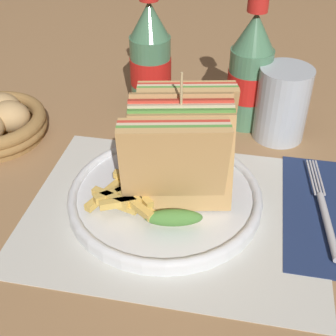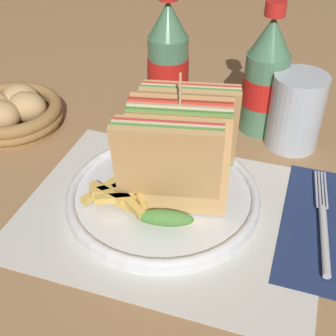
{
  "view_description": "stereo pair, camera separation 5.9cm",
  "coord_description": "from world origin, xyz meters",
  "px_view_note": "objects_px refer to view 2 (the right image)",
  "views": [
    {
      "loc": [
        0.12,
        -0.46,
        0.4
      ],
      "look_at": [
        0.03,
        0.0,
        0.04
      ],
      "focal_mm": 50.0,
      "sensor_mm": 36.0,
      "label": 1
    },
    {
      "loc": [
        0.18,
        -0.45,
        0.4
      ],
      "look_at": [
        0.03,
        0.0,
        0.04
      ],
      "focal_mm": 50.0,
      "sensor_mm": 36.0,
      "label": 2
    }
  ],
  "objects_px": {
    "plate_main": "(163,196)",
    "fork": "(324,228)",
    "coke_bottle_far": "(266,79)",
    "coke_bottle_near": "(168,60)",
    "glass_near": "(296,111)",
    "club_sandwich": "(179,148)",
    "bread_basket": "(11,112)"
  },
  "relations": [
    {
      "from": "plate_main",
      "to": "club_sandwich",
      "type": "relative_size",
      "value": 1.3
    },
    {
      "from": "coke_bottle_near",
      "to": "bread_basket",
      "type": "bearing_deg",
      "value": -148.24
    },
    {
      "from": "plate_main",
      "to": "coke_bottle_far",
      "type": "relative_size",
      "value": 1.23
    },
    {
      "from": "glass_near",
      "to": "plate_main",
      "type": "bearing_deg",
      "value": -126.83
    },
    {
      "from": "glass_near",
      "to": "bread_basket",
      "type": "height_order",
      "value": "glass_near"
    },
    {
      "from": "coke_bottle_far",
      "to": "glass_near",
      "type": "relative_size",
      "value": 1.78
    },
    {
      "from": "plate_main",
      "to": "bread_basket",
      "type": "distance_m",
      "value": 0.3
    },
    {
      "from": "club_sandwich",
      "to": "glass_near",
      "type": "xyz_separation_m",
      "value": [
        0.12,
        0.17,
        -0.02
      ]
    },
    {
      "from": "bread_basket",
      "to": "coke_bottle_near",
      "type": "bearing_deg",
      "value": 31.76
    },
    {
      "from": "club_sandwich",
      "to": "fork",
      "type": "relative_size",
      "value": 1.02
    },
    {
      "from": "plate_main",
      "to": "coke_bottle_far",
      "type": "bearing_deg",
      "value": 67.86
    },
    {
      "from": "fork",
      "to": "plate_main",
      "type": "bearing_deg",
      "value": 175.81
    },
    {
      "from": "club_sandwich",
      "to": "coke_bottle_near",
      "type": "height_order",
      "value": "coke_bottle_near"
    },
    {
      "from": "coke_bottle_near",
      "to": "bread_basket",
      "type": "xyz_separation_m",
      "value": [
        -0.22,
        -0.13,
        -0.06
      ]
    },
    {
      "from": "fork",
      "to": "coke_bottle_far",
      "type": "xyz_separation_m",
      "value": [
        -0.11,
        0.21,
        0.08
      ]
    },
    {
      "from": "fork",
      "to": "bread_basket",
      "type": "xyz_separation_m",
      "value": [
        -0.48,
        0.09,
        0.02
      ]
    },
    {
      "from": "glass_near",
      "to": "club_sandwich",
      "type": "bearing_deg",
      "value": -125.84
    },
    {
      "from": "club_sandwich",
      "to": "fork",
      "type": "xyz_separation_m",
      "value": [
        0.18,
        -0.01,
        -0.07
      ]
    },
    {
      "from": "plate_main",
      "to": "club_sandwich",
      "type": "distance_m",
      "value": 0.07
    },
    {
      "from": "coke_bottle_far",
      "to": "bread_basket",
      "type": "bearing_deg",
      "value": -162.85
    },
    {
      "from": "coke_bottle_far",
      "to": "glass_near",
      "type": "bearing_deg",
      "value": -29.71
    },
    {
      "from": "plate_main",
      "to": "fork",
      "type": "height_order",
      "value": "plate_main"
    },
    {
      "from": "club_sandwich",
      "to": "coke_bottle_near",
      "type": "relative_size",
      "value": 0.95
    },
    {
      "from": "coke_bottle_far",
      "to": "glass_near",
      "type": "height_order",
      "value": "coke_bottle_far"
    },
    {
      "from": "fork",
      "to": "glass_near",
      "type": "bearing_deg",
      "value": 102.13
    },
    {
      "from": "plate_main",
      "to": "coke_bottle_near",
      "type": "distance_m",
      "value": 0.26
    },
    {
      "from": "plate_main",
      "to": "bread_basket",
      "type": "height_order",
      "value": "bread_basket"
    },
    {
      "from": "club_sandwich",
      "to": "coke_bottle_near",
      "type": "distance_m",
      "value": 0.24
    },
    {
      "from": "fork",
      "to": "glass_near",
      "type": "relative_size",
      "value": 1.65
    },
    {
      "from": "plate_main",
      "to": "fork",
      "type": "relative_size",
      "value": 1.33
    },
    {
      "from": "coke_bottle_far",
      "to": "coke_bottle_near",
      "type": "bearing_deg",
      "value": 173.39
    },
    {
      "from": "coke_bottle_near",
      "to": "club_sandwich",
      "type": "bearing_deg",
      "value": -68.46
    }
  ]
}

